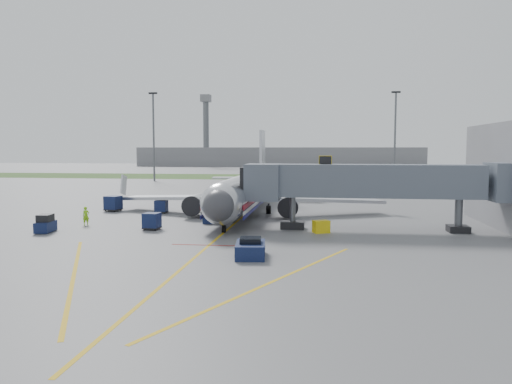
# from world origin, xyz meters

# --- Properties ---
(ground) EXTENTS (400.00, 400.00, 0.00)m
(ground) POSITION_xyz_m (0.00, 0.00, 0.00)
(ground) COLOR #565659
(ground) RESTS_ON ground
(grass_strip) EXTENTS (300.00, 25.00, 0.01)m
(grass_strip) POSITION_xyz_m (0.00, 90.00, 0.01)
(grass_strip) COLOR #2D4C1E
(grass_strip) RESTS_ON ground
(apron_markings) EXTENTS (21.52, 50.00, 0.01)m
(apron_markings) POSITION_xyz_m (0.00, -7.40, 0.00)
(apron_markings) COLOR gold
(apron_markings) RESTS_ON ground
(airliner) EXTENTS (32.10, 35.67, 10.25)m
(airliner) POSITION_xyz_m (0.00, 15.25, 2.65)
(airliner) COLOR silver
(airliner) RESTS_ON ground
(jet_bridge) EXTENTS (25.30, 4.00, 6.90)m
(jet_bridge) POSITION_xyz_m (12.86, 5.00, 4.47)
(jet_bridge) COLOR slate
(jet_bridge) RESTS_ON ground
(light_mast_left) EXTENTS (2.00, 0.44, 20.40)m
(light_mast_left) POSITION_xyz_m (-30.00, 70.00, 10.78)
(light_mast_left) COLOR #595B60
(light_mast_left) RESTS_ON ground
(light_mast_right) EXTENTS (2.00, 0.44, 20.40)m
(light_mast_right) POSITION_xyz_m (25.00, 75.00, 10.78)
(light_mast_right) COLOR #595B60
(light_mast_right) RESTS_ON ground
(distant_terminal) EXTENTS (120.00, 14.00, 8.00)m
(distant_terminal) POSITION_xyz_m (-10.00, 170.00, 4.00)
(distant_terminal) COLOR slate
(distant_terminal) RESTS_ON ground
(control_tower) EXTENTS (4.00, 4.00, 30.00)m
(control_tower) POSITION_xyz_m (-40.00, 165.00, 17.33)
(control_tower) COLOR #595B60
(control_tower) RESTS_ON ground
(pushback_tug) EXTENTS (2.35, 3.48, 1.37)m
(pushback_tug) POSITION_xyz_m (3.82, -7.73, 0.57)
(pushback_tug) COLOR #0B1932
(pushback_tug) RESTS_ON ground
(baggage_tug) EXTENTS (1.51, 2.47, 1.64)m
(baggage_tug) POSITION_xyz_m (-16.04, 0.02, 0.72)
(baggage_tug) COLOR #0B1932
(baggage_tug) RESTS_ON ground
(baggage_cart_a) EXTENTS (1.55, 1.55, 1.56)m
(baggage_cart_a) POSITION_xyz_m (-7.01, 2.75, 0.80)
(baggage_cart_a) COLOR #0B1932
(baggage_cart_a) RESTS_ON ground
(baggage_cart_b) EXTENTS (2.01, 2.01, 1.83)m
(baggage_cart_b) POSITION_xyz_m (-16.33, 15.47, 0.93)
(baggage_cart_b) COLOR #0B1932
(baggage_cart_b) RESTS_ON ground
(baggage_cart_c) EXTENTS (1.44, 1.44, 1.50)m
(baggage_cart_c) POSITION_xyz_m (-9.95, 14.41, 0.76)
(baggage_cart_c) COLOR #0B1932
(baggage_cart_c) RESTS_ON ground
(belt_loader) EXTENTS (1.54, 4.30, 2.08)m
(belt_loader) POSITION_xyz_m (-2.50, 8.47, 0.52)
(belt_loader) COLOR #0B1932
(belt_loader) RESTS_ON ground
(ground_power_cart) EXTENTS (1.66, 1.42, 1.12)m
(ground_power_cart) POSITION_xyz_m (8.69, 3.00, 0.55)
(ground_power_cart) COLOR yellow
(ground_power_cart) RESTS_ON ground
(ramp_worker) EXTENTS (0.78, 0.79, 1.84)m
(ramp_worker) POSITION_xyz_m (-14.34, 4.43, 0.92)
(ramp_worker) COLOR #83D519
(ramp_worker) RESTS_ON ground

